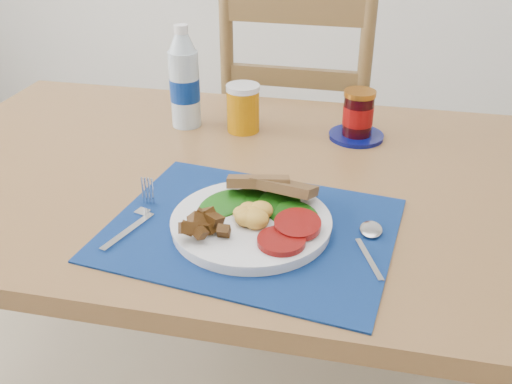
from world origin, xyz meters
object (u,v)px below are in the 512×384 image
at_px(breakfast_plate, 248,219).
at_px(jam_on_saucer, 358,117).
at_px(chair_far, 299,115).
at_px(juice_glass, 243,109).
at_px(water_bottle, 184,83).

height_order(breakfast_plate, jam_on_saucer, jam_on_saucer).
height_order(chair_far, juice_glass, chair_far).
relative_size(breakfast_plate, jam_on_saucer, 2.16).
bearing_deg(water_bottle, jam_on_saucer, 1.27).
relative_size(water_bottle, juice_glass, 2.28).
height_order(breakfast_plate, water_bottle, water_bottle).
relative_size(juice_glass, jam_on_saucer, 0.84).
relative_size(chair_far, water_bottle, 5.02).
bearing_deg(breakfast_plate, chair_far, 90.16).
distance_m(chair_far, water_bottle, 0.57).
relative_size(chair_far, jam_on_saucer, 9.61).
relative_size(water_bottle, jam_on_saucer, 1.91).
xyz_separation_m(breakfast_plate, water_bottle, (-0.25, 0.43, 0.08)).
distance_m(breakfast_plate, jam_on_saucer, 0.47).
relative_size(chair_far, juice_glass, 11.46).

